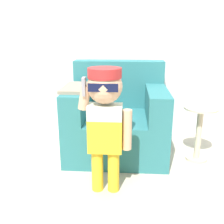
{
  "coord_description": "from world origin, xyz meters",
  "views": [
    {
      "loc": [
        0.23,
        -2.36,
        1.22
      ],
      "look_at": [
        0.08,
        -0.17,
        0.55
      ],
      "focal_mm": 42.0,
      "sensor_mm": 36.0,
      "label": 1
    }
  ],
  "objects": [
    {
      "name": "side_table",
      "position": [
        0.91,
        0.06,
        0.32
      ],
      "size": [
        0.32,
        0.32,
        0.54
      ],
      "color": "beige",
      "rests_on": "ground_plane"
    },
    {
      "name": "person_child",
      "position": [
        0.06,
        -0.53,
        0.65
      ],
      "size": [
        0.4,
        0.3,
        0.98
      ],
      "color": "gold",
      "rests_on": "ground_plane"
    },
    {
      "name": "ground_plane",
      "position": [
        0.0,
        0.0,
        0.0
      ],
      "size": [
        10.0,
        10.0,
        0.0
      ],
      "primitive_type": "plane",
      "color": "#BCB29E"
    },
    {
      "name": "wall_back",
      "position": [
        0.0,
        0.77,
        1.3
      ],
      "size": [
        10.0,
        0.05,
        2.6
      ],
      "color": "silver",
      "rests_on": "ground_plane"
    },
    {
      "name": "armchair",
      "position": [
        0.1,
        0.23,
        0.34
      ],
      "size": [
        1.0,
        0.88,
        0.92
      ],
      "color": "#286B70",
      "rests_on": "ground_plane"
    }
  ]
}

